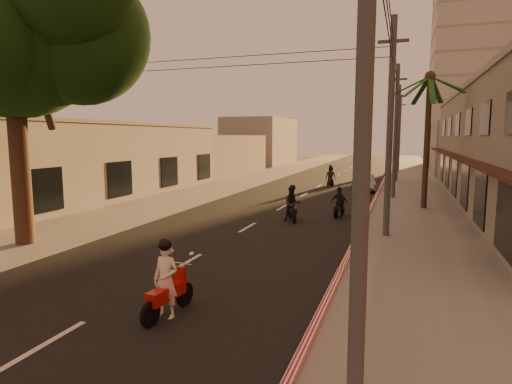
% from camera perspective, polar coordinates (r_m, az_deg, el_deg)
% --- Properties ---
extents(ground, '(160.00, 160.00, 0.00)m').
position_cam_1_polar(ground, '(13.12, -13.53, -11.63)').
color(ground, '#383023').
rests_on(ground, ground).
extents(road, '(10.00, 140.00, 0.02)m').
position_cam_1_polar(road, '(31.44, 6.41, -0.38)').
color(road, black).
rests_on(road, ground).
extents(sidewalk_right, '(5.00, 140.00, 0.12)m').
position_cam_1_polar(sidewalk_right, '(30.71, 20.20, -0.89)').
color(sidewalk_right, slate).
rests_on(sidewalk_right, ground).
extents(sidewalk_left, '(5.00, 140.00, 0.12)m').
position_cam_1_polar(sidewalk_left, '(33.85, -6.07, 0.26)').
color(sidewalk_left, slate).
rests_on(sidewalk_left, ground).
extents(curb_stripe, '(0.20, 60.00, 0.20)m').
position_cam_1_polar(curb_stripe, '(25.80, 15.07, -2.09)').
color(curb_stripe, red).
rests_on(curb_stripe, ground).
extents(left_building, '(8.20, 24.20, 5.20)m').
position_cam_1_polar(left_building, '(32.09, -21.37, 3.96)').
color(left_building, gray).
rests_on(left_building, ground).
extents(distant_tower, '(12.10, 12.10, 28.00)m').
position_cam_1_polar(distant_tower, '(67.76, 27.62, 14.84)').
color(distant_tower, '#B7B5B2').
rests_on(distant_tower, ground).
extents(broadleaf_tree, '(9.60, 8.70, 12.10)m').
position_cam_1_polar(broadleaf_tree, '(18.84, -28.81, 19.53)').
color(broadleaf_tree, black).
rests_on(broadleaf_tree, ground).
extents(palm_tree, '(5.00, 5.00, 8.20)m').
position_cam_1_polar(palm_tree, '(26.61, 22.16, 13.15)').
color(palm_tree, black).
rests_on(palm_tree, ground).
extents(utility_poles, '(1.20, 48.26, 9.00)m').
position_cam_1_polar(utility_poles, '(30.51, 18.26, 11.35)').
color(utility_poles, '#38383A').
rests_on(utility_poles, ground).
extents(filler_right, '(8.00, 14.00, 6.00)m').
position_cam_1_polar(filler_right, '(55.90, 26.57, 5.34)').
color(filler_right, gray).
rests_on(filler_right, ground).
extents(filler_left_near, '(8.00, 14.00, 4.40)m').
position_cam_1_polar(filler_left_near, '(49.07, -6.06, 4.96)').
color(filler_left_near, gray).
rests_on(filler_left_near, ground).
extents(filler_left_far, '(8.00, 14.00, 7.00)m').
position_cam_1_polar(filler_left_far, '(65.79, 0.62, 6.73)').
color(filler_left_far, gray).
rests_on(filler_left_far, ground).
extents(scooter_red, '(0.80, 1.94, 1.91)m').
position_cam_1_polar(scooter_red, '(10.44, -11.83, -11.72)').
color(scooter_red, black).
rests_on(scooter_red, ground).
extents(scooter_mid_a, '(1.34, 1.78, 1.86)m').
position_cam_1_polar(scooter_mid_a, '(21.57, 4.85, -1.66)').
color(scooter_mid_a, black).
rests_on(scooter_mid_a, ground).
extents(scooter_mid_b, '(1.02, 1.65, 1.63)m').
position_cam_1_polar(scooter_mid_b, '(23.02, 11.02, -1.48)').
color(scooter_mid_b, black).
rests_on(scooter_mid_b, ground).
extents(scooter_far_a, '(1.16, 1.86, 1.87)m').
position_cam_1_polar(scooter_far_a, '(37.03, 9.91, 2.02)').
color(scooter_far_a, black).
rests_on(scooter_far_a, ground).
extents(scooter_far_b, '(1.25, 1.91, 1.88)m').
position_cam_1_polar(scooter_far_b, '(44.08, 14.05, 2.76)').
color(scooter_far_b, black).
rests_on(scooter_far_b, ground).
extents(parked_car, '(2.61, 4.30, 1.27)m').
position_cam_1_polar(parked_car, '(34.77, 14.34, 1.21)').
color(parked_car, '#95979C').
rests_on(parked_car, ground).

